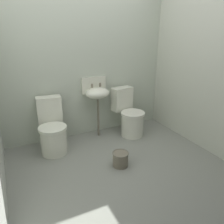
{
  "coord_description": "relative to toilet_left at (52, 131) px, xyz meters",
  "views": [
    {
      "loc": [
        -1.2,
        -2.14,
        1.73
      ],
      "look_at": [
        0.0,
        0.31,
        0.7
      ],
      "focal_mm": 35.62,
      "sensor_mm": 36.0,
      "label": 1
    }
  ],
  "objects": [
    {
      "name": "bucket",
      "position": [
        0.71,
        -0.81,
        -0.22
      ],
      "size": [
        0.22,
        0.22,
        0.2
      ],
      "color": "#6A6352",
      "rests_on": "ground"
    },
    {
      "name": "ground_plane",
      "position": [
        0.69,
        -0.9,
        -0.36
      ],
      "size": [
        3.16,
        2.9,
        0.08
      ],
      "primitive_type": "cube",
      "color": "gray"
    },
    {
      "name": "sink",
      "position": [
        0.8,
        0.19,
        0.43
      ],
      "size": [
        0.42,
        0.35,
        0.99
      ],
      "color": "#6A6352",
      "rests_on": "ground"
    },
    {
      "name": "toilet_left",
      "position": [
        0.0,
        0.0,
        0.0
      ],
      "size": [
        0.45,
        0.63,
        0.78
      ],
      "rotation": [
        0.0,
        0.0,
        3.03
      ],
      "color": "silver",
      "rests_on": "ground"
    },
    {
      "name": "wall_back",
      "position": [
        0.69,
        0.4,
        0.84
      ],
      "size": [
        3.16,
        0.1,
        2.33
      ],
      "primitive_type": "cube",
      "color": "#B7C1AD",
      "rests_on": "ground"
    },
    {
      "name": "wall_right",
      "position": [
        2.12,
        -0.8,
        0.84
      ],
      "size": [
        0.1,
        2.7,
        2.33
      ],
      "primitive_type": "cube",
      "color": "beige",
      "rests_on": "ground"
    },
    {
      "name": "toilet_right",
      "position": [
        1.31,
        0.0,
        0.0
      ],
      "size": [
        0.47,
        0.64,
        0.78
      ],
      "rotation": [
        0.0,
        0.0,
        3.31
      ],
      "color": "silver",
      "rests_on": "ground"
    }
  ]
}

